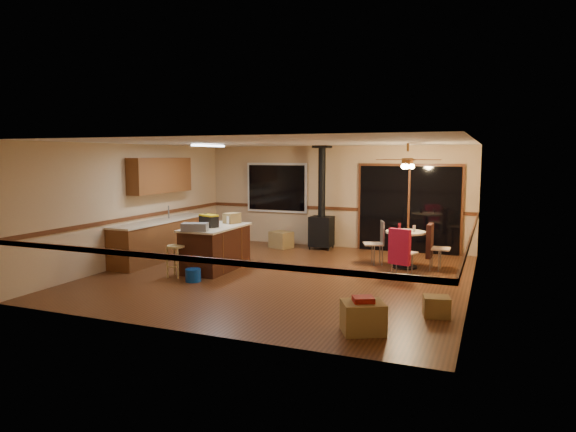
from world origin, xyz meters
The scene contains 35 objects.
floor centered at (0.00, 0.00, 0.00)m, with size 7.00×7.00×0.00m, color #532D17.
ceiling centered at (0.00, 0.00, 2.60)m, with size 7.00×7.00×0.00m, color silver.
wall_back centered at (0.00, 3.50, 1.30)m, with size 7.00×7.00×0.00m, color tan.
wall_front centered at (0.00, -3.50, 1.30)m, with size 7.00×7.00×0.00m, color tan.
wall_left centered at (-3.50, 0.00, 1.30)m, with size 7.00×7.00×0.00m, color tan.
wall_right centered at (3.50, 0.00, 1.30)m, with size 7.00×7.00×0.00m, color tan.
chair_rail centered at (0.00, 0.00, 1.00)m, with size 7.00×7.00×0.08m, color #522814, non-canonical shape.
window centered at (-1.60, 3.45, 1.50)m, with size 1.72×0.10×1.32m, color black.
sliding_door centered at (1.90, 3.45, 1.05)m, with size 2.52×0.10×2.10m, color black.
lower_cabinets centered at (-3.20, 0.50, 0.43)m, with size 0.60×3.00×0.86m, color brown.
countertop centered at (-3.20, 0.50, 0.88)m, with size 0.64×3.04×0.04m, color beige.
upper_cabinets centered at (-3.33, 0.70, 1.90)m, with size 0.35×2.00×0.80m, color brown.
kitchen_island centered at (-1.50, 0.00, 0.45)m, with size 0.88×1.68×0.90m.
wood_stove centered at (-0.20, 3.05, 0.73)m, with size 0.55×0.50×2.52m.
ceiling_fan centered at (2.12, 1.61, 2.21)m, with size 0.24×0.24×0.55m.
fluorescent_strip centered at (-1.80, 0.30, 2.56)m, with size 0.10×1.20×0.04m, color white.
toolbox_grey centered at (-1.54, -0.71, 0.98)m, with size 0.49×0.27×0.15m, color slate.
toolbox_black centered at (-1.59, -0.10, 1.01)m, with size 0.40×0.21×0.22m, color black.
toolbox_yellow_lid centered at (-1.59, -0.10, 1.14)m, with size 0.40×0.21×0.03m, color gold.
box_on_island centered at (-1.42, 0.59, 1.01)m, with size 0.24×0.33×0.22m, color olive.
bottle_dark centered at (-1.71, -0.03, 1.03)m, with size 0.07×0.07×0.26m, color black.
bottle_pink centered at (-1.44, -0.01, 1.00)m, with size 0.06×0.06×0.20m, color #D84C8C.
bottle_white centered at (-1.41, 0.39, 0.99)m, with size 0.06×0.06×0.17m, color white.
bar_stool centered at (-1.87, -0.88, 0.31)m, with size 0.34×0.34×0.62m, color tan.
blue_bucket centered at (-1.37, -1.08, 0.12)m, with size 0.29×0.29×0.24m, color #0B3DA1.
dining_table centered at (2.12, 1.61, 0.53)m, with size 0.83×0.83×0.78m.
glass_red centered at (1.97, 1.71, 0.86)m, with size 0.06×0.06×0.15m, color #590C14.
glass_cream centered at (2.30, 1.56, 0.85)m, with size 0.06×0.06×0.14m, color beige.
chair_left centered at (1.52, 1.75, 0.59)m, with size 0.52×0.52×0.51m.
chair_near centered at (2.17, 0.74, 0.60)m, with size 0.55×0.57×0.70m.
chair_right centered at (2.64, 1.67, 0.60)m, with size 0.46×0.44×0.70m.
box_under_window centered at (-1.21, 2.83, 0.21)m, with size 0.52×0.42×0.42m, color olive.
box_corner_a centered at (2.26, -2.63, 0.21)m, with size 0.55×0.46×0.42m, color olive.
box_corner_b centered at (3.10, -1.55, 0.15)m, with size 0.37×0.32×0.30m, color olive.
box_small_red centered at (2.26, -2.63, 0.45)m, with size 0.27×0.23×0.07m, color maroon.
Camera 1 is at (3.82, -9.14, 2.35)m, focal length 32.00 mm.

